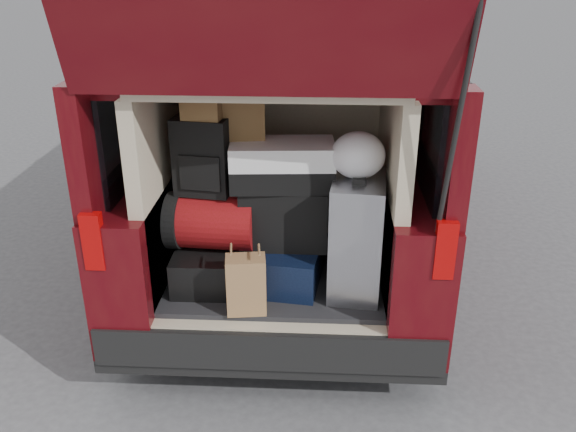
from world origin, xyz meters
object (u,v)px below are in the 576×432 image
object	(u,v)px
backpack	(203,156)
twotone_duffel	(282,165)
navy_hardshell	(284,262)
silver_roller	(357,235)
black_soft_case	(284,215)
kraft_bag	(246,285)
red_duffel	(212,221)
black_hardshell	(211,262)

from	to	relation	value
backpack	twotone_duffel	distance (m)	0.44
backpack	navy_hardshell	bearing A→B (deg)	5.82
navy_hardshell	twotone_duffel	bearing A→B (deg)	114.12
silver_roller	black_soft_case	world-z (taller)	silver_roller
black_soft_case	backpack	size ratio (longest dim) A/B	1.14
silver_roller	kraft_bag	xyz separation A→B (m)	(-0.59, -0.27, -0.17)
navy_hardshell	silver_roller	bearing A→B (deg)	-3.41
kraft_bag	backpack	distance (m)	0.74
kraft_bag	red_duffel	distance (m)	0.46
kraft_bag	black_soft_case	world-z (taller)	black_soft_case
navy_hardshell	backpack	bearing A→B (deg)	-174.76
silver_roller	kraft_bag	bearing A→B (deg)	-149.56
silver_roller	black_soft_case	size ratio (longest dim) A/B	1.37
red_duffel	black_soft_case	distance (m)	0.41
red_duffel	twotone_duffel	xyz separation A→B (m)	(0.40, 0.04, 0.33)
black_soft_case	red_duffel	bearing A→B (deg)	-173.68
red_duffel	twotone_duffel	bearing A→B (deg)	9.24
kraft_bag	backpack	bearing A→B (deg)	118.61
red_duffel	black_soft_case	xyz separation A→B (m)	(0.41, 0.04, 0.03)
silver_roller	red_duffel	size ratio (longest dim) A/B	1.37
red_duffel	silver_roller	bearing A→B (deg)	-0.36
twotone_duffel	red_duffel	bearing A→B (deg)	-178.74
black_soft_case	twotone_duffel	bearing A→B (deg)	-142.15
black_hardshell	red_duffel	xyz separation A→B (m)	(0.02, -0.00, 0.27)
red_duffel	black_hardshell	bearing A→B (deg)	-176.18
navy_hardshell	kraft_bag	world-z (taller)	kraft_bag
navy_hardshell	black_hardshell	bearing A→B (deg)	-170.53
kraft_bag	black_soft_case	distance (m)	0.48
navy_hardshell	red_duffel	distance (m)	0.48
kraft_bag	black_soft_case	xyz separation A→B (m)	(0.18, 0.38, 0.24)
twotone_duffel	navy_hardshell	bearing A→B (deg)	-77.20
black_hardshell	red_duffel	bearing A→B (deg)	-0.93
kraft_bag	backpack	world-z (taller)	backpack
kraft_bag	black_soft_case	bearing A→B (deg)	57.01
silver_roller	red_duffel	xyz separation A→B (m)	(-0.82, 0.06, 0.04)
black_hardshell	silver_roller	bearing A→B (deg)	-5.03
red_duffel	black_soft_case	size ratio (longest dim) A/B	1.00
red_duffel	backpack	xyz separation A→B (m)	(-0.04, 0.03, 0.38)
black_soft_case	twotone_duffel	distance (m)	0.30
red_duffel	kraft_bag	bearing A→B (deg)	-51.69
navy_hardshell	red_duffel	world-z (taller)	red_duffel
silver_roller	twotone_duffel	world-z (taller)	twotone_duffel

